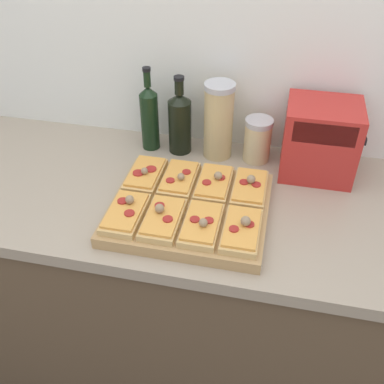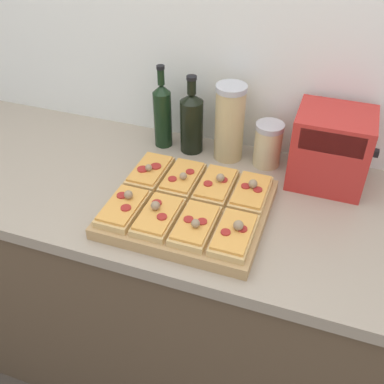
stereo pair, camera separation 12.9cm
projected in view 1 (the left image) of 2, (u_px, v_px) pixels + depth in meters
name	position (u px, v px, depth m)	size (l,w,h in m)	color
wall_back	(212.00, 49.00, 1.45)	(6.00, 0.06, 2.50)	silver
kitchen_counter	(189.00, 292.00, 1.66)	(2.63, 0.67, 0.93)	brown
cutting_board	(190.00, 209.00, 1.29)	(0.44, 0.39, 0.04)	tan
pizza_slice_back_left	(145.00, 174.00, 1.37)	(0.10, 0.18, 0.05)	tan
pizza_slice_back_midleft	(179.00, 179.00, 1.35)	(0.10, 0.18, 0.05)	tan
pizza_slice_back_midright	(214.00, 183.00, 1.33)	(0.10, 0.18, 0.05)	tan
pizza_slice_back_right	(250.00, 188.00, 1.31)	(0.10, 0.18, 0.05)	tan
pizza_slice_front_left	(126.00, 213.00, 1.22)	(0.10, 0.18, 0.05)	tan
pizza_slice_front_midleft	(163.00, 218.00, 1.21)	(0.10, 0.18, 0.05)	tan
pizza_slice_front_midright	(202.00, 224.00, 1.19)	(0.10, 0.18, 0.05)	tan
pizza_slice_front_right	(242.00, 230.00, 1.17)	(0.10, 0.18, 0.05)	tan
olive_oil_bottle	(149.00, 116.00, 1.51)	(0.06, 0.06, 0.29)	black
wine_bottle	(180.00, 122.00, 1.50)	(0.08, 0.08, 0.27)	black
grain_jar_tall	(219.00, 121.00, 1.47)	(0.10, 0.10, 0.26)	tan
grain_jar_short	(258.00, 140.00, 1.48)	(0.09, 0.09, 0.15)	beige
toaster_oven	(320.00, 140.00, 1.39)	(0.25, 0.19, 0.24)	red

